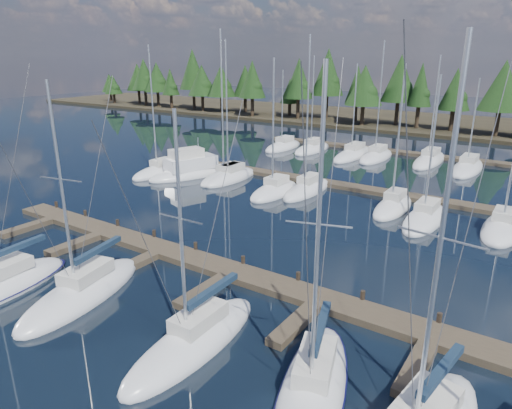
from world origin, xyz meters
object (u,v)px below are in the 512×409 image
Objects in this scene: main_dock at (228,276)px; front_sailboat_2 at (83,292)px; front_sailboat_4 at (313,390)px; motor_yacht_left at (191,171)px; front_sailboat_1 at (2,286)px; front_sailboat_3 at (194,341)px.

front_sailboat_2 is at bearing -131.19° from main_dock.
motor_yacht_left is (-27.58, 23.63, 0.27)m from front_sailboat_4.
front_sailboat_3 is at bearing 9.85° from front_sailboat_1.
main_dock is at bearing 114.27° from front_sailboat_3.
front_sailboat_3 reaches higher than motor_yacht_left.
main_dock is 3.45× the size of front_sailboat_2.
front_sailboat_4 is at bearing 7.16° from front_sailboat_1.
main_dock is 13.09m from front_sailboat_1.
front_sailboat_1 is at bearing -71.61° from motor_yacht_left.
front_sailboat_3 is at bearing -47.97° from motor_yacht_left.
main_dock is at bearing -43.27° from motor_yacht_left.
front_sailboat_1 is at bearing -172.84° from front_sailboat_4.
motor_yacht_left is at bearing 132.03° from front_sailboat_3.
front_sailboat_4 is at bearing 1.46° from front_sailboat_3.
main_dock is 3.20× the size of front_sailboat_4.
motor_yacht_left is at bearing 118.86° from front_sailboat_2.
front_sailboat_3 is at bearing -65.73° from main_dock.
front_sailboat_4 is at bearing 0.70° from front_sailboat_2.
front_sailboat_2 is 8.32m from front_sailboat_3.
motor_yacht_left is (-18.62, 17.52, 0.35)m from main_dock.
front_sailboat_1 is at bearing -153.82° from front_sailboat_2.
motor_yacht_left is at bearing 108.39° from front_sailboat_1.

